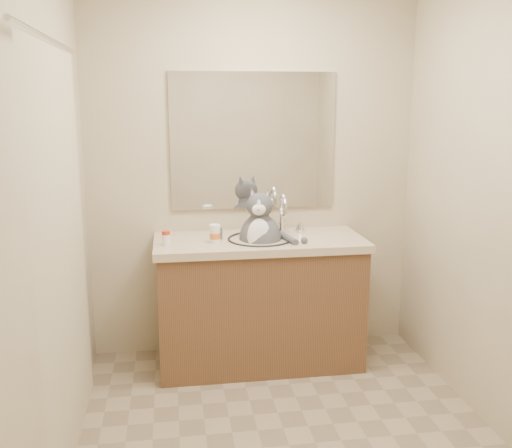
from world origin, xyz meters
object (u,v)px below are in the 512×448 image
at_px(pill_bottle_redcap, 166,238).
at_px(grey_canister, 219,233).
at_px(pill_bottle_orange, 215,234).
at_px(cat, 260,237).

distance_m(pill_bottle_redcap, grey_canister, 0.35).
relative_size(pill_bottle_redcap, pill_bottle_orange, 0.75).
xyz_separation_m(pill_bottle_orange, grey_canister, (0.03, 0.10, -0.02)).
bearing_deg(cat, pill_bottle_redcap, -160.55).
bearing_deg(pill_bottle_redcap, grey_canister, 18.00).
height_order(pill_bottle_orange, grey_canister, pill_bottle_orange).
bearing_deg(pill_bottle_redcap, pill_bottle_orange, 1.84).
relative_size(cat, pill_bottle_redcap, 6.18).
xyz_separation_m(cat, pill_bottle_redcap, (-0.59, -0.06, 0.03)).
bearing_deg(pill_bottle_orange, pill_bottle_redcap, -178.16).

